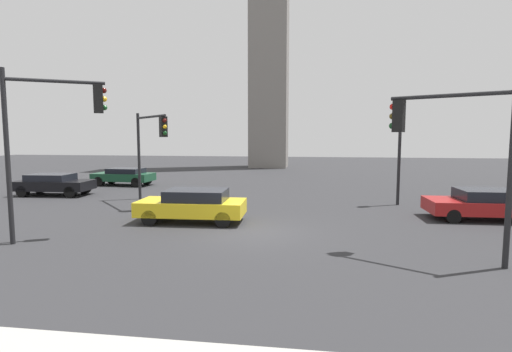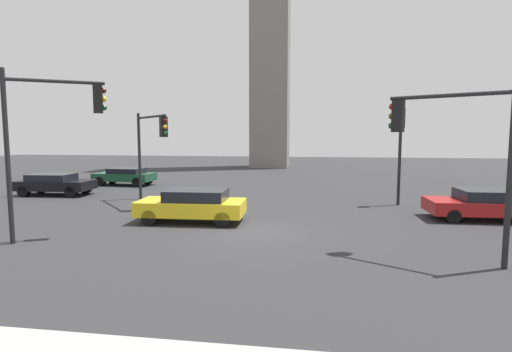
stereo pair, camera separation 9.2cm
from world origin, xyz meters
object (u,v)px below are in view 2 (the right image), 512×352
object	(u,v)px
traffic_light_2	(400,138)
traffic_light_3	(450,137)
car_4	(193,205)
traffic_light_1	(51,123)
car_1	(487,204)
car_0	(55,183)
car_2	(125,176)
traffic_light_0	(151,138)

from	to	relation	value
traffic_light_2	traffic_light_3	world-z (taller)	traffic_light_3
traffic_light_3	car_4	world-z (taller)	traffic_light_3
traffic_light_1	car_1	xyz separation A→B (m)	(16.41, 5.79, -3.39)
traffic_light_1	traffic_light_2	size ratio (longest dim) A/B	1.16
car_0	car_1	bearing A→B (deg)	-12.25
traffic_light_1	car_0	xyz separation A→B (m)	(-6.84, 9.60, -3.38)
car_4	car_0	bearing A→B (deg)	-31.51
traffic_light_3	car_1	bearing A→B (deg)	-91.03
car_1	traffic_light_2	bearing A→B (deg)	-48.31
traffic_light_2	car_4	size ratio (longest dim) A/B	1.12
car_0	car_1	distance (m)	23.55
car_4	traffic_light_3	bearing A→B (deg)	155.65
traffic_light_2	car_0	distance (m)	20.38
car_1	car_2	size ratio (longest dim) A/B	1.10
car_0	car_4	bearing A→B (deg)	-32.66
traffic_light_3	car_2	size ratio (longest dim) A/B	1.18
car_1	car_0	bearing A→B (deg)	-10.79
traffic_light_1	car_4	world-z (taller)	traffic_light_1
traffic_light_0	traffic_light_2	bearing A→B (deg)	54.19
traffic_light_1	traffic_light_3	size ratio (longest dim) A/B	1.14
car_2	traffic_light_1	bearing A→B (deg)	111.52
car_0	car_2	world-z (taller)	car_0
traffic_light_1	car_1	distance (m)	17.73
traffic_light_0	car_0	distance (m)	7.99
traffic_light_0	traffic_light_1	world-z (taller)	traffic_light_1
car_4	traffic_light_2	bearing A→B (deg)	-151.30
car_0	car_4	xyz separation A→B (m)	(10.71, -6.11, 0.02)
traffic_light_0	traffic_light_3	distance (m)	14.74
traffic_light_3	car_0	xyz separation A→B (m)	(-19.71, 9.85, -2.91)
traffic_light_2	traffic_light_3	size ratio (longest dim) A/B	0.98
traffic_light_3	car_2	distance (m)	23.40
traffic_light_1	traffic_light_3	world-z (taller)	traffic_light_1
traffic_light_2	car_2	distance (m)	19.26
traffic_light_0	car_0	size ratio (longest dim) A/B	1.09
traffic_light_1	car_0	size ratio (longest dim) A/B	1.31
traffic_light_3	car_1	size ratio (longest dim) A/B	1.07
car_1	car_4	size ratio (longest dim) A/B	1.07
traffic_light_3	car_4	bearing A→B (deg)	6.76
car_2	car_4	xyz separation A→B (m)	(8.70, -11.29, 0.04)
traffic_light_3	car_0	distance (m)	22.22
traffic_light_1	car_2	distance (m)	15.91
car_1	traffic_light_1	bearing A→B (deg)	17.96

